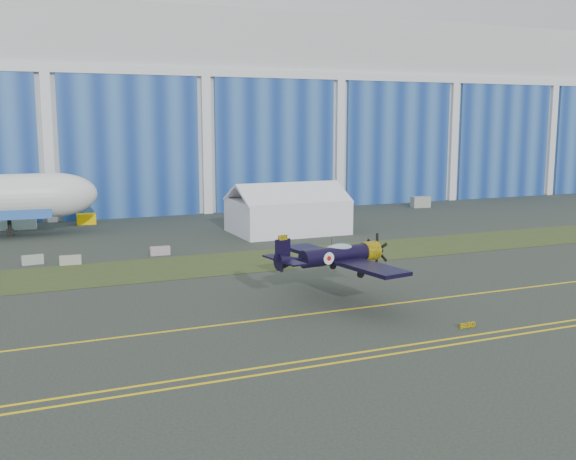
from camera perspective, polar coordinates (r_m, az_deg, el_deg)
name	(u,v)px	position (r m, az deg, el deg)	size (l,w,h in m)	color
ground	(104,317)	(49.39, -15.35, -7.13)	(260.00, 260.00, 0.00)	#31372F
grass_median	(81,275)	(62.88, -17.10, -3.69)	(260.00, 10.00, 0.02)	#475128
hangar	(37,113)	(119.05, -20.45, 9.28)	(220.00, 45.70, 30.00)	silver
taxiway_centreline	(115,338)	(44.64, -14.46, -8.83)	(200.00, 0.20, 0.02)	yellow
edge_line_near	(144,393)	(35.82, -12.09, -13.32)	(80.00, 0.20, 0.02)	yellow
edge_line_far	(140,386)	(36.73, -12.40, -12.75)	(80.00, 0.20, 0.02)	yellow
guard_board_right	(467,325)	(46.83, 14.95, -7.79)	(1.20, 0.15, 0.35)	yellow
warbird	(335,255)	(50.77, 3.98, -2.16)	(12.81, 14.67, 3.89)	black
tent	(287,207)	(82.76, -0.06, 1.93)	(13.49, 9.91, 6.25)	white
shipping_container	(10,219)	(92.69, -22.46, 0.90)	(6.22, 2.49, 2.69)	silver
tug	(86,219)	(93.80, -16.71, 0.91)	(2.42, 1.51, 1.41)	#FFC701
gse_box	(421,202)	(109.47, 11.16, 2.34)	(2.86, 1.52, 1.71)	gray
barrier_a	(33,260)	(69.15, -20.82, -2.37)	(2.00, 0.60, 0.90)	#8B9E91
barrier_b	(70,260)	(67.77, -17.94, -2.45)	(2.00, 0.60, 0.90)	#9D9B8B
barrier_c	(160,251)	(70.32, -10.78, -1.74)	(2.00, 0.60, 0.90)	#9F8D95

